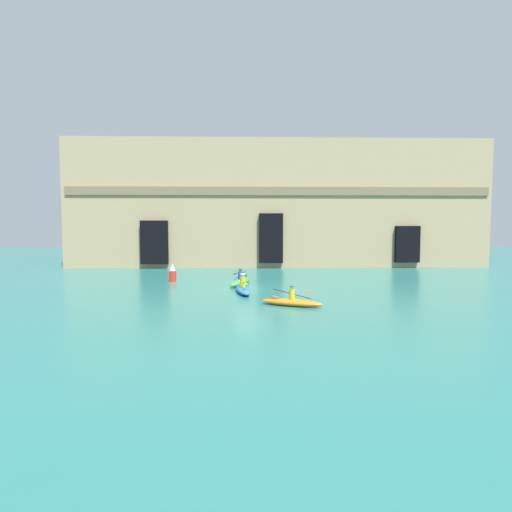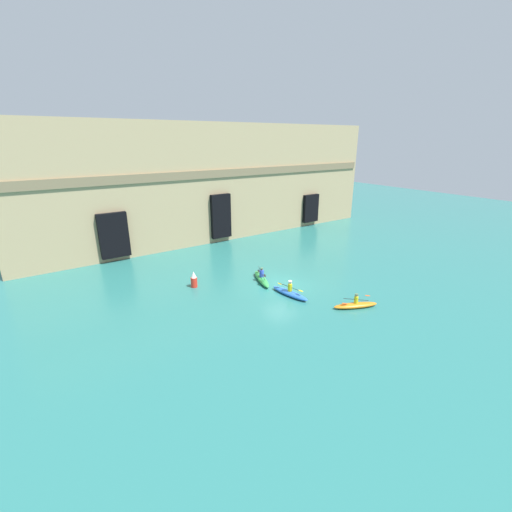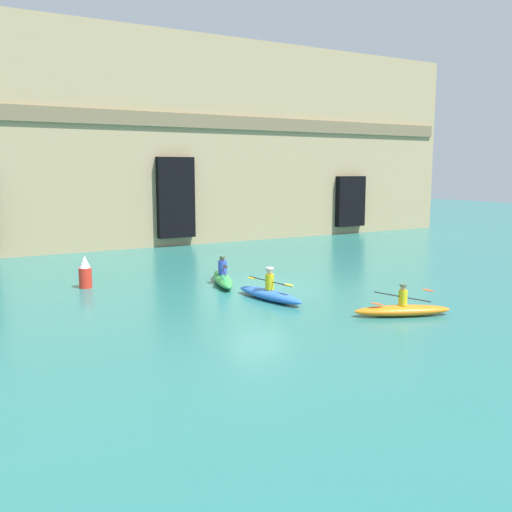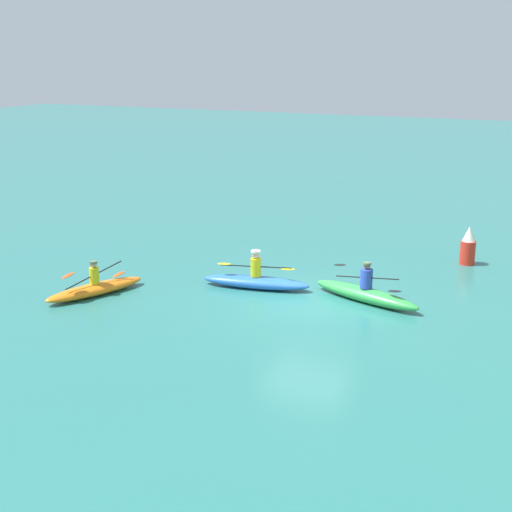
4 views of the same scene
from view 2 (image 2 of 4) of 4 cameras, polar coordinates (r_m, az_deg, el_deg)
The scene contains 6 objects.
ground_plane at distance 27.88m, azimuth 4.10°, elevation -4.81°, with size 120.00×120.00×0.00m, color #28706B.
cliff_bluff at distance 41.66m, azimuth -7.52°, elevation 12.23°, with size 42.76×7.36×12.90m.
kayak_orange at distance 25.14m, azimuth 16.26°, elevation -7.82°, with size 3.19×1.91×1.05m.
kayak_blue at distance 26.02m, azimuth 5.66°, elevation -6.09°, with size 1.22×3.42×1.20m.
kayak_green at distance 28.37m, azimuth 0.94°, elevation -3.76°, with size 1.75×3.55×1.19m.
marker_buoy at distance 27.63m, azimuth -10.31°, elevation -3.93°, with size 0.51×0.51×1.33m.
Camera 2 is at (-16.06, -19.83, 11.24)m, focal length 24.00 mm.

